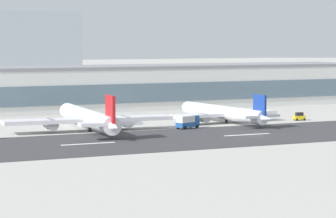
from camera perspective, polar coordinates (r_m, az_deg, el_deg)
The scene contains 9 objects.
ground_plane at distance 184.04m, azimuth 6.12°, elevation -1.93°, with size 1400.00×1400.00×0.00m, color #B2AFA8.
runway_strip at distance 186.23m, azimuth 5.71°, elevation -1.84°, with size 800.00×35.69×0.08m, color #38383A.
runway_centreline_dash_3 at distance 169.89m, azimuth -5.70°, elevation -2.47°, with size 12.00×1.20×0.01m, color white.
runway_centreline_dash_4 at distance 186.12m, azimuth 5.66°, elevation -1.83°, with size 12.00×1.20×0.01m, color white.
terminal_building at distance 250.88m, azimuth -5.87°, elevation 1.48°, with size 191.64×25.13×13.86m.
airliner_red_tail_gate_0 at distance 192.34m, azimuth -5.60°, elevation -0.69°, with size 41.60×47.20×9.85m.
airliner_navy_tail_gate_1 at distance 211.52m, azimuth 4.14°, elevation -0.30°, with size 31.34×40.46×8.45m.
service_box_truck_0 at distance 198.22m, azimuth 1.41°, elevation -0.90°, with size 6.45×4.16×3.25m.
service_baggage_tug_1 at distance 221.62m, azimuth 9.33°, elevation -0.54°, with size 3.37×2.20×2.20m.
Camera 1 is at (-94.08, -156.66, 21.89)m, focal length 85.62 mm.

